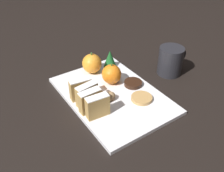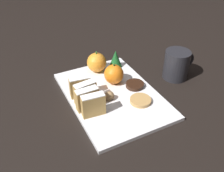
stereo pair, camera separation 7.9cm
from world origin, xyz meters
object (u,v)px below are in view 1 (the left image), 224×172
orange_near (112,74)px  walnut (110,96)px  chocolate_cookie (134,84)px  orange_far (92,64)px  coffee_mug (171,61)px

orange_near → walnut: orange_near is taller
orange_near → chocolate_cookie: bearing=-47.5°
orange_near → orange_far: bearing=102.5°
chocolate_cookie → coffee_mug: bearing=0.9°
walnut → chocolate_cookie: size_ratio=0.57×
orange_far → walnut: bearing=-101.8°
chocolate_cookie → coffee_mug: (0.17, 0.00, 0.03)m
walnut → chocolate_cookie: bearing=10.8°
orange_near → orange_far: (-0.02, 0.09, 0.00)m
orange_far → chocolate_cookie: bearing=-64.3°
chocolate_cookie → walnut: bearing=-169.2°
orange_far → walnut: (-0.04, -0.17, -0.02)m
walnut → coffee_mug: (0.28, 0.02, 0.03)m
coffee_mug → chocolate_cookie: bearing=-179.1°
walnut → chocolate_cookie: (0.11, 0.02, -0.01)m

